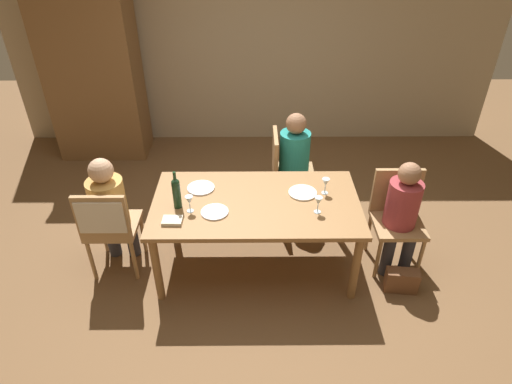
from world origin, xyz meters
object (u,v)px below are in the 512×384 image
(person_man_guest, at_px, (402,210))
(wine_glass_near_right, at_px, (318,202))
(chair_far_right, at_px, (285,168))
(chair_left_end, at_px, (107,223))
(dining_table, at_px, (256,209))
(person_woman_host, at_px, (297,157))
(wine_glass_near_left, at_px, (189,201))
(dinner_plate_guest_left, at_px, (201,188))
(dinner_plate_guest_right, at_px, (215,212))
(wine_glass_centre, at_px, (326,183))
(chair_right_end, at_px, (397,212))
(person_man_bearded, at_px, (110,206))
(dinner_plate_host, at_px, (303,193))
(wine_bottle_tall_green, at_px, (176,192))
(armoire_cabinet, at_px, (93,72))
(handbag, at_px, (402,281))

(person_man_guest, distance_m, wine_glass_near_right, 0.80)
(wine_glass_near_right, bearing_deg, chair_far_right, 100.74)
(chair_left_end, bearing_deg, wine_glass_near_right, -0.93)
(dining_table, bearing_deg, person_woman_host, 63.84)
(chair_left_end, bearing_deg, wine_glass_near_left, -0.69)
(dinner_plate_guest_left, bearing_deg, dinner_plate_guest_right, -67.62)
(wine_glass_centre, relative_size, wine_glass_near_right, 1.00)
(chair_right_end, distance_m, person_man_bearded, 2.56)
(wine_glass_near_left, xyz_separation_m, dinner_plate_host, (0.97, 0.26, -0.10))
(person_woman_host, relative_size, dinner_plate_host, 4.55)
(wine_bottle_tall_green, relative_size, wine_glass_near_right, 2.32)
(chair_left_end, relative_size, person_woman_host, 0.80)
(armoire_cabinet, height_order, person_man_guest, armoire_cabinet)
(chair_right_end, xyz_separation_m, dinner_plate_guest_left, (-1.78, 0.12, 0.19))
(wine_glass_near_right, relative_size, dinner_plate_guest_left, 0.60)
(armoire_cabinet, xyz_separation_m, wine_glass_centre, (2.61, -2.12, -0.27))
(person_man_bearded, bearing_deg, dining_table, -1.16)
(wine_glass_near_right, bearing_deg, armoire_cabinet, 136.31)
(dinner_plate_guest_right, bearing_deg, person_man_guest, 4.61)
(chair_right_end, bearing_deg, dinner_plate_guest_right, 8.53)
(dinner_plate_host, xyz_separation_m, handbag, (0.86, -0.47, -0.62))
(chair_left_end, xyz_separation_m, chair_right_end, (2.56, 0.21, -0.06))
(dining_table, bearing_deg, wine_glass_centre, 11.82)
(dining_table, distance_m, person_man_bearded, 1.28)
(dining_table, bearing_deg, handbag, -15.30)
(armoire_cabinet, bearing_deg, dining_table, -48.33)
(wine_glass_near_left, distance_m, wine_glass_centre, 1.19)
(dining_table, relative_size, person_man_guest, 1.64)
(person_man_bearded, relative_size, dinner_plate_host, 4.54)
(dinner_plate_host, bearing_deg, wine_glass_near_right, -70.59)
(dining_table, relative_size, dinner_plate_guest_right, 7.76)
(wine_bottle_tall_green, height_order, wine_glass_near_right, wine_bottle_tall_green)
(chair_left_end, bearing_deg, chair_far_right, 32.07)
(chair_left_end, xyz_separation_m, wine_glass_centre, (1.89, 0.25, 0.23))
(person_man_bearded, bearing_deg, dinner_plate_guest_right, -11.08)
(chair_far_right, xyz_separation_m, wine_glass_centre, (0.29, -0.75, 0.29))
(wine_bottle_tall_green, xyz_separation_m, wine_glass_centre, (1.28, 0.20, -0.04))
(chair_left_end, relative_size, person_man_bearded, 0.80)
(person_woman_host, relative_size, wine_glass_near_left, 7.70)
(armoire_cabinet, xyz_separation_m, person_woman_host, (2.43, -1.37, -0.44))
(armoire_cabinet, relative_size, wine_glass_near_right, 14.63)
(person_man_bearded, bearing_deg, dinner_plate_guest_left, 13.04)
(wine_bottle_tall_green, distance_m, wine_glass_near_left, 0.13)
(wine_glass_near_left, xyz_separation_m, dinner_plate_guest_right, (0.21, -0.02, -0.10))
(dining_table, xyz_separation_m, person_woman_host, (0.43, 0.88, 0.02))
(wine_glass_near_left, relative_size, dinner_plate_host, 0.59)
(person_man_guest, relative_size, wine_glass_near_left, 7.36)
(wine_bottle_tall_green, bearing_deg, wine_glass_near_left, -29.34)
(dinner_plate_guest_left, bearing_deg, armoire_cabinet, 126.39)
(person_man_bearded, distance_m, wine_glass_near_right, 1.81)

